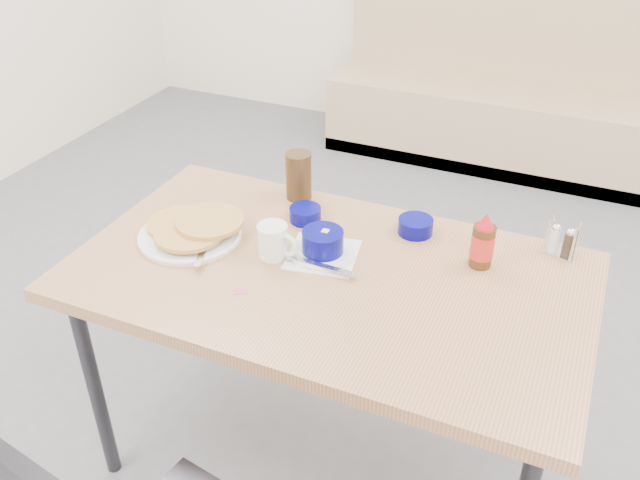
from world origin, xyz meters
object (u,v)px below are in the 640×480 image
at_px(dining_table, 328,289).
at_px(creamer_bowl, 305,214).
at_px(condiment_caddy, 561,242).
at_px(syrup_bottle, 483,243).
at_px(grits_setting, 323,245).
at_px(booth_bench, 495,100).
at_px(pancake_plate, 192,230).
at_px(coffee_mug, 274,241).
at_px(butter_bowl, 415,226).
at_px(amber_tumbler, 299,176).

relative_size(dining_table, creamer_bowl, 14.48).
xyz_separation_m(condiment_caddy, syrup_bottle, (-0.19, -0.15, 0.03)).
bearing_deg(dining_table, creamer_bowl, 127.82).
bearing_deg(syrup_bottle, grits_setting, -162.47).
distance_m(booth_bench, pancake_plate, 2.61).
bearing_deg(coffee_mug, butter_bowl, 40.12).
height_order(booth_bench, grits_setting, booth_bench).
bearing_deg(pancake_plate, condiment_caddy, 18.93).
distance_m(grits_setting, butter_bowl, 0.30).
xyz_separation_m(booth_bench, creamer_bowl, (-0.17, -2.32, 0.43)).
xyz_separation_m(butter_bowl, amber_tumbler, (-0.41, 0.06, 0.05)).
height_order(butter_bowl, condiment_caddy, condiment_caddy).
xyz_separation_m(dining_table, butter_bowl, (0.16, 0.28, 0.08)).
bearing_deg(butter_bowl, grits_setting, -132.66).
bearing_deg(coffee_mug, grits_setting, 24.02).
bearing_deg(grits_setting, butter_bowl, 47.34).
relative_size(pancake_plate, butter_bowl, 2.92).
xyz_separation_m(pancake_plate, coffee_mug, (0.27, 0.01, 0.03)).
bearing_deg(creamer_bowl, pancake_plate, -140.26).
relative_size(dining_table, pancake_plate, 4.65).
bearing_deg(amber_tumbler, coffee_mug, -76.42).
height_order(coffee_mug, creamer_bowl, coffee_mug).
bearing_deg(butter_bowl, amber_tumbler, 171.94).
height_order(pancake_plate, creamer_bowl, pancake_plate).
relative_size(coffee_mug, syrup_bottle, 0.76).
bearing_deg(creamer_bowl, butter_bowl, 11.20).
relative_size(pancake_plate, amber_tumbler, 1.95).
height_order(pancake_plate, condiment_caddy, condiment_caddy).
bearing_deg(creamer_bowl, coffee_mug, -89.52).
relative_size(booth_bench, amber_tumbler, 12.30).
height_order(dining_table, syrup_bottle, syrup_bottle).
height_order(booth_bench, coffee_mug, booth_bench).
xyz_separation_m(dining_table, amber_tumbler, (-0.25, 0.34, 0.14)).
bearing_deg(syrup_bottle, butter_bowl, 157.21).
bearing_deg(pancake_plate, butter_bowl, 25.65).
height_order(booth_bench, dining_table, booth_bench).
bearing_deg(pancake_plate, amber_tumbler, 61.56).
relative_size(grits_setting, creamer_bowl, 2.48).
bearing_deg(grits_setting, syrup_bottle, 17.53).
height_order(dining_table, amber_tumbler, amber_tumbler).
bearing_deg(condiment_caddy, creamer_bowl, -158.60).
bearing_deg(coffee_mug, creamer_bowl, 90.48).
bearing_deg(grits_setting, dining_table, -55.27).
relative_size(pancake_plate, syrup_bottle, 1.82).
bearing_deg(coffee_mug, dining_table, -2.37).
distance_m(coffee_mug, butter_bowl, 0.43).
height_order(creamer_bowl, amber_tumbler, amber_tumbler).
distance_m(butter_bowl, condiment_caddy, 0.41).
distance_m(dining_table, pancake_plate, 0.44).
bearing_deg(pancake_plate, coffee_mug, 1.98).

